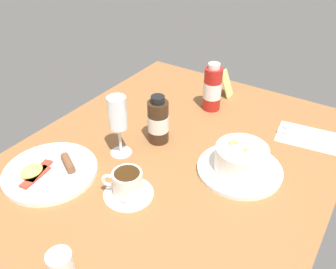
# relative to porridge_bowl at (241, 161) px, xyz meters

# --- Properties ---
(ground_plane) EXTENTS (1.10, 0.84, 0.03)m
(ground_plane) POSITION_rel_porridge_bowl_xyz_m (-0.06, 0.18, -0.05)
(ground_plane) COLOR brown
(porridge_bowl) EXTENTS (0.22, 0.22, 0.08)m
(porridge_bowl) POSITION_rel_porridge_bowl_xyz_m (0.00, 0.00, 0.00)
(porridge_bowl) COLOR white
(porridge_bowl) RESTS_ON ground_plane
(cutlery_setting) EXTENTS (0.14, 0.19, 0.01)m
(cutlery_setting) POSITION_rel_porridge_bowl_xyz_m (0.26, -0.10, -0.03)
(cutlery_setting) COLOR white
(cutlery_setting) RESTS_ON ground_plane
(coffee_cup) EXTENTS (0.12, 0.12, 0.07)m
(coffee_cup) POSITION_rel_porridge_bowl_xyz_m (-0.23, 0.19, -0.00)
(coffee_cup) COLOR white
(coffee_cup) RESTS_ON ground_plane
(creamer_jug) EXTENTS (0.05, 0.06, 0.06)m
(creamer_jug) POSITION_rel_porridge_bowl_xyz_m (-0.47, 0.16, -0.01)
(creamer_jug) COLOR white
(creamer_jug) RESTS_ON ground_plane
(wine_glass) EXTENTS (0.06, 0.06, 0.18)m
(wine_glass) POSITION_rel_porridge_bowl_xyz_m (-0.11, 0.31, 0.09)
(wine_glass) COLOR white
(wine_glass) RESTS_ON ground_plane
(sauce_bottle_brown) EXTENTS (0.06, 0.06, 0.15)m
(sauce_bottle_brown) POSITION_rel_porridge_bowl_xyz_m (-0.00, 0.26, 0.03)
(sauce_bottle_brown) COLOR #382314
(sauce_bottle_brown) RESTS_ON ground_plane
(sauce_bottle_red) EXTENTS (0.06, 0.06, 0.16)m
(sauce_bottle_red) POSITION_rel_porridge_bowl_xyz_m (0.25, 0.22, 0.04)
(sauce_bottle_red) COLOR #B21E19
(sauce_bottle_red) RESTS_ON ground_plane
(breakfast_plate) EXTENTS (0.24, 0.24, 0.04)m
(breakfast_plate) POSITION_rel_porridge_bowl_xyz_m (-0.28, 0.41, -0.03)
(breakfast_plate) COLOR white
(breakfast_plate) RESTS_ON ground_plane
(menu_card) EXTENTS (0.05, 0.08, 0.09)m
(menu_card) POSITION_rel_porridge_bowl_xyz_m (0.36, 0.23, 0.01)
(menu_card) COLOR tan
(menu_card) RESTS_ON ground_plane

